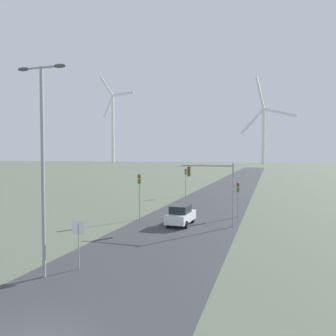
# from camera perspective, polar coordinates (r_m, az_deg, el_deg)

# --- Properties ---
(road_surface) EXTENTS (10.00, 240.00, 0.01)m
(road_surface) POSITION_cam_1_polar(r_m,az_deg,el_deg) (57.36, 9.64, -4.20)
(road_surface) COLOR #38383D
(road_surface) RESTS_ON ground
(streetlamp) EXTENTS (2.91, 0.32, 11.01)m
(streetlamp) POSITION_cam_1_polar(r_m,az_deg,el_deg) (18.20, -21.03, 3.26)
(streetlamp) COLOR #93999E
(streetlamp) RESTS_ON ground
(stop_sign_near) EXTENTS (0.81, 0.07, 2.75)m
(stop_sign_near) POSITION_cam_1_polar(r_m,az_deg,el_deg) (19.38, -15.31, -11.22)
(stop_sign_near) COLOR #93999E
(stop_sign_near) RESTS_ON ground
(traffic_light_post_near_left) EXTENTS (0.28, 0.34, 4.51)m
(traffic_light_post_near_left) POSITION_cam_1_polar(r_m,az_deg,el_deg) (32.56, -5.00, -3.28)
(traffic_light_post_near_left) COLOR #93999E
(traffic_light_post_near_left) RESTS_ON ground
(traffic_light_post_near_right) EXTENTS (0.28, 0.34, 3.56)m
(traffic_light_post_near_right) POSITION_cam_1_polar(r_m,az_deg,el_deg) (34.44, 12.09, -4.13)
(traffic_light_post_near_right) COLOR #93999E
(traffic_light_post_near_right) RESTS_ON ground
(traffic_light_post_mid_left) EXTENTS (0.28, 0.33, 4.30)m
(traffic_light_post_mid_left) POSITION_cam_1_polar(r_m,az_deg,el_deg) (50.83, 3.09, -1.44)
(traffic_light_post_mid_left) COLOR #93999E
(traffic_light_post_mid_left) RESTS_ON ground
(traffic_light_mast_overhead) EXTENTS (4.81, 0.35, 5.70)m
(traffic_light_mast_overhead) POSITION_cam_1_polar(r_m,az_deg,el_deg) (29.89, 8.00, -2.20)
(traffic_light_mast_overhead) COLOR #93999E
(traffic_light_mast_overhead) RESTS_ON ground
(car_approaching) EXTENTS (1.98, 4.18, 1.83)m
(car_approaching) POSITION_cam_1_polar(r_m,az_deg,el_deg) (30.37, 2.23, -8.19)
(car_approaching) COLOR white
(car_approaching) RESTS_ON ground
(wind_turbine_far_left) EXTENTS (30.61, 2.60, 70.20)m
(wind_turbine_far_left) POSITION_cam_1_polar(r_m,az_deg,el_deg) (269.77, -9.59, 7.79)
(wind_turbine_far_left) COLOR white
(wind_turbine_far_left) RESTS_ON ground
(wind_turbine_left) EXTENTS (38.28, 17.29, 63.11)m
(wind_turbine_left) POSITION_cam_1_polar(r_m,az_deg,el_deg) (245.09, 16.28, 6.64)
(wind_turbine_left) COLOR white
(wind_turbine_left) RESTS_ON ground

